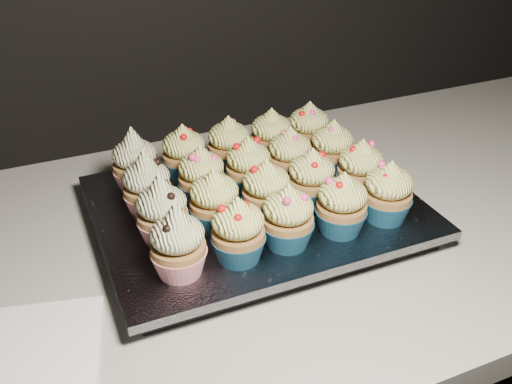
% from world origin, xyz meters
% --- Properties ---
extents(worktop, '(2.44, 0.64, 0.04)m').
position_xyz_m(worktop, '(0.00, 1.70, 0.88)').
color(worktop, beige).
rests_on(worktop, cabinet).
extents(napkin, '(0.17, 0.17, 0.00)m').
position_xyz_m(napkin, '(-0.14, 1.58, 0.90)').
color(napkin, white).
rests_on(napkin, worktop).
extents(baking_tray, '(0.39, 0.30, 0.02)m').
position_xyz_m(baking_tray, '(0.16, 1.70, 0.91)').
color(baking_tray, black).
rests_on(baking_tray, worktop).
extents(foil_lining, '(0.42, 0.33, 0.01)m').
position_xyz_m(foil_lining, '(0.16, 1.70, 0.93)').
color(foil_lining, silver).
rests_on(foil_lining, baking_tray).
extents(cupcake_0, '(0.06, 0.06, 0.10)m').
position_xyz_m(cupcake_0, '(0.03, 1.60, 0.97)').
color(cupcake_0, red).
rests_on(cupcake_0, foil_lining).
extents(cupcake_1, '(0.06, 0.06, 0.08)m').
position_xyz_m(cupcake_1, '(0.10, 1.60, 0.97)').
color(cupcake_1, navy).
rests_on(cupcake_1, foil_lining).
extents(cupcake_2, '(0.06, 0.06, 0.08)m').
position_xyz_m(cupcake_2, '(0.16, 1.60, 0.97)').
color(cupcake_2, navy).
rests_on(cupcake_2, foil_lining).
extents(cupcake_3, '(0.06, 0.06, 0.08)m').
position_xyz_m(cupcake_3, '(0.23, 1.60, 0.97)').
color(cupcake_3, navy).
rests_on(cupcake_3, foil_lining).
extents(cupcake_4, '(0.06, 0.06, 0.08)m').
position_xyz_m(cupcake_4, '(0.30, 1.60, 0.97)').
color(cupcake_4, navy).
rests_on(cupcake_4, foil_lining).
extents(cupcake_5, '(0.06, 0.06, 0.10)m').
position_xyz_m(cupcake_5, '(0.03, 1.67, 0.97)').
color(cupcake_5, red).
rests_on(cupcake_5, foil_lining).
extents(cupcake_6, '(0.06, 0.06, 0.08)m').
position_xyz_m(cupcake_6, '(0.09, 1.67, 0.97)').
color(cupcake_6, navy).
rests_on(cupcake_6, foil_lining).
extents(cupcake_7, '(0.06, 0.06, 0.08)m').
position_xyz_m(cupcake_7, '(0.16, 1.67, 0.97)').
color(cupcake_7, navy).
rests_on(cupcake_7, foil_lining).
extents(cupcake_8, '(0.06, 0.06, 0.08)m').
position_xyz_m(cupcake_8, '(0.23, 1.67, 0.97)').
color(cupcake_8, navy).
rests_on(cupcake_8, foil_lining).
extents(cupcake_9, '(0.06, 0.06, 0.08)m').
position_xyz_m(cupcake_9, '(0.30, 1.67, 0.97)').
color(cupcake_9, navy).
rests_on(cupcake_9, foil_lining).
extents(cupcake_10, '(0.06, 0.06, 0.10)m').
position_xyz_m(cupcake_10, '(0.03, 1.73, 0.97)').
color(cupcake_10, red).
rests_on(cupcake_10, foil_lining).
extents(cupcake_11, '(0.06, 0.06, 0.08)m').
position_xyz_m(cupcake_11, '(0.10, 1.73, 0.97)').
color(cupcake_11, navy).
rests_on(cupcake_11, foil_lining).
extents(cupcake_12, '(0.06, 0.06, 0.08)m').
position_xyz_m(cupcake_12, '(0.17, 1.73, 0.97)').
color(cupcake_12, navy).
rests_on(cupcake_12, foil_lining).
extents(cupcake_13, '(0.06, 0.06, 0.08)m').
position_xyz_m(cupcake_13, '(0.23, 1.74, 0.97)').
color(cupcake_13, navy).
rests_on(cupcake_13, foil_lining).
extents(cupcake_14, '(0.06, 0.06, 0.08)m').
position_xyz_m(cupcake_14, '(0.30, 1.73, 0.97)').
color(cupcake_14, navy).
rests_on(cupcake_14, foil_lining).
extents(cupcake_15, '(0.06, 0.06, 0.10)m').
position_xyz_m(cupcake_15, '(0.03, 1.80, 0.97)').
color(cupcake_15, red).
rests_on(cupcake_15, foil_lining).
extents(cupcake_16, '(0.06, 0.06, 0.08)m').
position_xyz_m(cupcake_16, '(0.10, 1.80, 0.97)').
color(cupcake_16, navy).
rests_on(cupcake_16, foil_lining).
extents(cupcake_17, '(0.06, 0.06, 0.08)m').
position_xyz_m(cupcake_17, '(0.17, 1.80, 0.97)').
color(cupcake_17, navy).
rests_on(cupcake_17, foil_lining).
extents(cupcake_18, '(0.06, 0.06, 0.08)m').
position_xyz_m(cupcake_18, '(0.23, 1.80, 0.97)').
color(cupcake_18, navy).
rests_on(cupcake_18, foil_lining).
extents(cupcake_19, '(0.06, 0.06, 0.08)m').
position_xyz_m(cupcake_19, '(0.30, 1.80, 0.97)').
color(cupcake_19, navy).
rests_on(cupcake_19, foil_lining).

